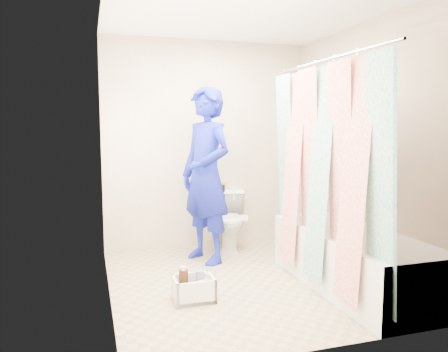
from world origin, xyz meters
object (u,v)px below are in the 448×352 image
object	(u,v)px
bathtub	(352,258)
plumber	(206,175)
toilet	(230,221)
cleaning_caddy	(195,289)

from	to	relation	value
bathtub	plumber	bearing A→B (deg)	131.68
bathtub	plumber	distance (m)	1.66
toilet	cleaning_caddy	bearing A→B (deg)	-101.28
bathtub	cleaning_caddy	world-z (taller)	bathtub
plumber	toilet	bearing A→B (deg)	108.75
toilet	plumber	distance (m)	0.78
bathtub	cleaning_caddy	bearing A→B (deg)	174.35
bathtub	cleaning_caddy	distance (m)	1.41
toilet	cleaning_caddy	distance (m)	1.57
cleaning_caddy	bathtub	bearing A→B (deg)	-4.77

